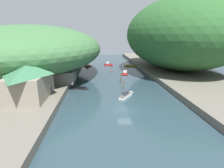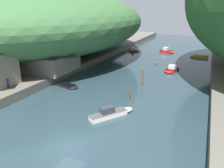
{
  "view_description": "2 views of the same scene",
  "coord_description": "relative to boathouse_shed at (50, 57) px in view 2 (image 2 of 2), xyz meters",
  "views": [
    {
      "loc": [
        -4.85,
        -29.6,
        13.24
      ],
      "look_at": [
        -1.18,
        14.68,
        0.83
      ],
      "focal_mm": 28.0,
      "sensor_mm": 36.0,
      "label": 1
    },
    {
      "loc": [
        11.0,
        -14.32,
        12.32
      ],
      "look_at": [
        -1.24,
        13.35,
        1.72
      ],
      "focal_mm": 35.0,
      "sensor_mm": 36.0,
      "label": 2
    }
  ],
  "objects": [
    {
      "name": "hillside_left",
      "position": [
        -9.45,
        13.31,
        4.98
      ],
      "size": [
        41.08,
        57.51,
        15.05
      ],
      "color": "#3D6B3D",
      "rests_on": "left_bank"
    },
    {
      "name": "left_bank",
      "position": [
        -8.35,
        13.34,
        -3.22
      ],
      "size": [
        22.0,
        120.0,
        1.36
      ],
      "color": "#666056",
      "rests_on": "ground"
    },
    {
      "name": "boat_open_rowboat",
      "position": [
        16.42,
        -9.44,
        -3.49
      ],
      "size": [
        4.3,
        5.48,
        1.35
      ],
      "rotation": [
        0.0,
        0.0,
        5.68
      ],
      "color": "silver",
      "rests_on": "water_surface"
    },
    {
      "name": "channel_buoy_near",
      "position": [
        15.23,
        17.86,
        -3.61
      ],
      "size": [
        0.51,
        0.51,
        0.76
      ],
      "color": "red",
      "rests_on": "water_surface"
    },
    {
      "name": "boat_moored_right",
      "position": [
        5.77,
        -3.15,
        -3.7
      ],
      "size": [
        4.1,
        2.35,
        0.43
      ],
      "rotation": [
        0.0,
        0.0,
        4.5
      ],
      "color": "black",
      "rests_on": "water_surface"
    },
    {
      "name": "boathouse_shed",
      "position": [
        0.0,
        0.0,
        0.0
      ],
      "size": [
        8.38,
        8.44,
        4.9
      ],
      "color": "slate",
      "rests_on": "left_bank"
    },
    {
      "name": "boat_cabin_cruiser",
      "position": [
        5.77,
        30.57,
        -3.55
      ],
      "size": [
        3.57,
        2.6,
        1.19
      ],
      "rotation": [
        0.0,
        0.0,
        4.99
      ],
      "color": "red",
      "rests_on": "water_surface"
    },
    {
      "name": "person_on_quay",
      "position": [
        0.15,
        -9.92,
        -1.57
      ],
      "size": [
        0.23,
        0.39,
        1.69
      ],
      "rotation": [
        0.0,
        0.0,
        1.55
      ],
      "color": "#282D3D",
      "rests_on": "left_bank"
    },
    {
      "name": "boat_navy_launch",
      "position": [
        15.14,
        32.84,
        -3.45
      ],
      "size": [
        4.45,
        3.2,
        1.52
      ],
      "rotation": [
        0.0,
        0.0,
        4.34
      ],
      "color": "red",
      "rests_on": "water_surface"
    },
    {
      "name": "boat_small_dinghy",
      "position": [
        19.57,
        13.25,
        -3.54
      ],
      "size": [
        2.57,
        4.44,
        1.21
      ],
      "rotation": [
        0.0,
        0.0,
        2.96
      ],
      "color": "red",
      "rests_on": "water_surface"
    },
    {
      "name": "mooring_post_middle",
      "position": [
        16.66,
        2.22,
        -2.41
      ],
      "size": [
        0.29,
        0.29,
        2.97
      ],
      "color": "brown",
      "rests_on": "water_surface"
    },
    {
      "name": "boat_far_upstream",
      "position": [
        23.85,
        29.57,
        -3.6
      ],
      "size": [
        4.74,
        1.62,
        0.63
      ],
      "rotation": [
        0.0,
        0.0,
        1.53
      ],
      "color": "gold",
      "rests_on": "water_surface"
    },
    {
      "name": "mooring_post_second",
      "position": [
        16.56,
        -3.93,
        -2.72
      ],
      "size": [
        0.21,
        0.21,
        2.35
      ],
      "color": "brown",
      "rests_on": "water_surface"
    },
    {
      "name": "water_surface",
      "position": [
        14.89,
        13.34,
        -3.9
      ],
      "size": [
        130.0,
        130.0,
        0.0
      ],
      "primitive_type": "plane",
      "color": "#283D47",
      "rests_on": "ground"
    }
  ]
}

